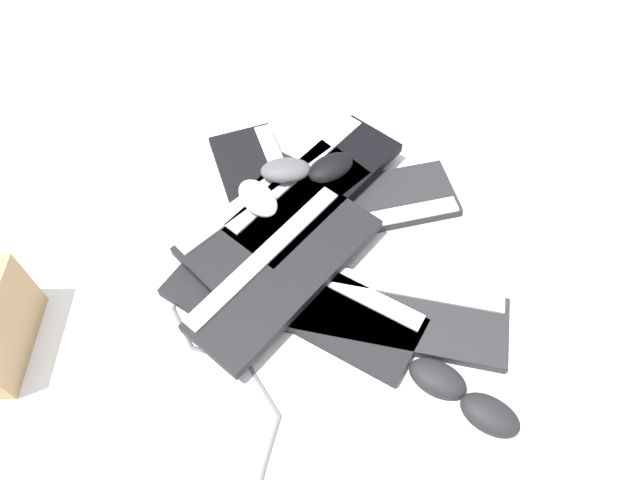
% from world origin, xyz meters
% --- Properties ---
extents(ground_plane, '(3.20, 3.20, 0.00)m').
position_xyz_m(ground_plane, '(0.00, 0.00, 0.00)').
color(ground_plane, white).
extents(keyboard_0, '(0.40, 0.43, 0.03)m').
position_xyz_m(keyboard_0, '(0.16, 0.00, 0.01)').
color(keyboard_0, black).
rests_on(keyboard_0, ground).
extents(keyboard_1, '(0.44, 0.39, 0.03)m').
position_xyz_m(keyboard_1, '(0.05, 0.18, 0.01)').
color(keyboard_1, black).
rests_on(keyboard_1, ground).
extents(keyboard_2, '(0.46, 0.28, 0.03)m').
position_xyz_m(keyboard_2, '(-0.10, 0.22, 0.01)').
color(keyboard_2, '#232326').
rests_on(keyboard_2, ground).
extents(keyboard_3, '(0.45, 0.20, 0.03)m').
position_xyz_m(keyboard_3, '(-0.07, -0.04, 0.01)').
color(keyboard_3, '#232326').
rests_on(keyboard_3, ground).
extents(keyboard_4, '(0.24, 0.46, 0.03)m').
position_xyz_m(keyboard_4, '(0.13, -0.09, 0.01)').
color(keyboard_4, black).
rests_on(keyboard_4, ground).
extents(keyboard_5, '(0.42, 0.41, 0.03)m').
position_xyz_m(keyboard_5, '(0.02, -0.09, 0.04)').
color(keyboard_5, black).
rests_on(keyboard_5, keyboard_3).
extents(keyboard_6, '(0.42, 0.41, 0.03)m').
position_xyz_m(keyboard_6, '(0.10, 0.12, 0.04)').
color(keyboard_6, black).
rests_on(keyboard_6, keyboard_1).
extents(keyboard_7, '(0.44, 0.39, 0.03)m').
position_xyz_m(keyboard_7, '(0.11, -0.03, 0.04)').
color(keyboard_7, black).
rests_on(keyboard_7, keyboard_4).
extents(mouse_0, '(0.11, 0.07, 0.04)m').
position_xyz_m(mouse_0, '(0.08, -0.11, 0.08)').
color(mouse_0, '#4C4C51').
rests_on(mouse_0, keyboard_5).
extents(mouse_1, '(0.13, 0.12, 0.04)m').
position_xyz_m(mouse_1, '(-0.15, 0.37, 0.02)').
color(mouse_1, black).
rests_on(mouse_1, ground).
extents(mouse_2, '(0.13, 0.11, 0.04)m').
position_xyz_m(mouse_2, '(-0.02, -0.11, 0.08)').
color(mouse_2, black).
rests_on(mouse_2, keyboard_5).
extents(mouse_3, '(0.11, 0.13, 0.04)m').
position_xyz_m(mouse_3, '(0.14, -0.04, 0.08)').
color(mouse_3, silver).
rests_on(mouse_3, keyboard_7).
extents(mouse_4, '(0.13, 0.12, 0.04)m').
position_xyz_m(mouse_4, '(-0.23, 0.44, 0.02)').
color(mouse_4, black).
rests_on(mouse_4, ground).
extents(cable_0, '(0.20, 0.88, 0.01)m').
position_xyz_m(cable_0, '(0.23, 0.48, 0.00)').
color(cable_0, '#59595B').
rests_on(cable_0, ground).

